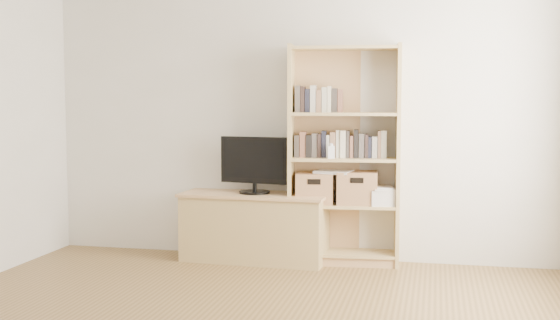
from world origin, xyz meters
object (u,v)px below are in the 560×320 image
(tv_stand, at_px, (255,228))
(basket_left, at_px, (315,188))
(television, at_px, (255,165))
(bookshelf, at_px, (344,155))
(baby_monitor, at_px, (331,152))
(laptop, at_px, (334,172))
(basket_right, at_px, (357,188))

(tv_stand, height_order, basket_left, basket_left)
(television, distance_m, basket_left, 0.56)
(television, relative_size, basket_left, 1.97)
(bookshelf, distance_m, basket_left, 0.38)
(tv_stand, bearing_deg, baby_monitor, -1.32)
(television, xyz_separation_m, baby_monitor, (0.68, -0.05, 0.13))
(laptop, bearing_deg, bookshelf, 21.13)
(television, relative_size, basket_right, 1.85)
(tv_stand, bearing_deg, basket_left, 6.77)
(bookshelf, xyz_separation_m, television, (-0.77, -0.07, -0.10))
(television, distance_m, baby_monitor, 0.69)
(tv_stand, distance_m, television, 0.55)
(television, distance_m, basket_right, 0.90)
(laptop, bearing_deg, basket_right, 16.98)
(basket_right, height_order, laptop, laptop)
(television, xyz_separation_m, laptop, (0.68, 0.05, -0.05))
(baby_monitor, bearing_deg, tv_stand, 161.20)
(television, bearing_deg, basket_right, 14.24)
(bookshelf, height_order, laptop, bookshelf)
(television, bearing_deg, baby_monitor, 5.61)
(bookshelf, distance_m, television, 0.78)
(basket_left, bearing_deg, television, 176.09)
(tv_stand, bearing_deg, laptop, 6.93)
(baby_monitor, bearing_deg, television, 161.20)
(tv_stand, relative_size, television, 1.99)
(baby_monitor, xyz_separation_m, basket_right, (0.21, 0.12, -0.31))
(basket_left, xyz_separation_m, basket_right, (0.36, 0.03, 0.01))
(baby_monitor, relative_size, basket_right, 0.31)
(baby_monitor, relative_size, laptop, 0.35)
(basket_left, bearing_deg, bookshelf, -1.41)
(bookshelf, relative_size, baby_monitor, 17.73)
(television, height_order, baby_monitor, television)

